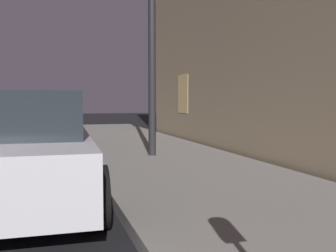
{
  "coord_description": "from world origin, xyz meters",
  "views": [
    {
      "loc": [
        3.28,
        -1.17,
        1.32
      ],
      "look_at": [
        4.09,
        1.41,
        1.14
      ],
      "focal_mm": 40.35,
      "sensor_mm": 36.0,
      "label": 1
    }
  ],
  "objects": [
    {
      "name": "car_silver",
      "position": [
        2.85,
        3.98,
        0.71
      ],
      "size": [
        2.21,
        4.19,
        1.43
      ],
      "color": "#B7B7BF",
      "rests_on": "ground"
    },
    {
      "name": "car_blue",
      "position": [
        2.85,
        9.63,
        0.72
      ],
      "size": [
        2.07,
        4.62,
        1.43
      ],
      "color": "navy",
      "rests_on": "ground"
    },
    {
      "name": "car_yellow_cab",
      "position": [
        2.85,
        16.53,
        0.72
      ],
      "size": [
        2.28,
        4.48,
        1.43
      ],
      "color": "gold",
      "rests_on": "ground"
    }
  ]
}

